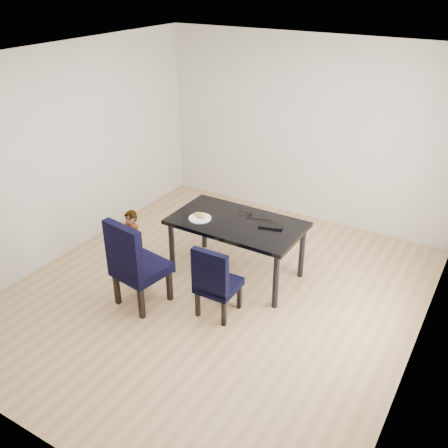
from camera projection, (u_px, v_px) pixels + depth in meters
The scene contains 14 objects.
floor at pixel (215, 294), 5.98m from camera, with size 4.50×5.00×0.01m, color tan.
ceiling at pixel (213, 59), 4.72m from camera, with size 4.50×5.00×0.01m, color white.
wall_back at pixel (305, 131), 7.25m from camera, with size 4.50×0.01×2.70m, color silver.
wall_front at pixel (23, 316), 3.45m from camera, with size 4.50×0.01×2.70m, color white.
wall_left at pixel (65, 154), 6.38m from camera, with size 0.01×5.00×2.70m, color silver.
wall_right at pixel (435, 244), 4.32m from camera, with size 0.01×5.00×2.70m, color white.
dining_table at pixel (236, 248), 6.18m from camera, with size 1.60×0.90×0.75m, color black.
chair_left at pixel (141, 262), 5.59m from camera, with size 0.52×0.54×1.09m, color black.
chair_right at pixel (219, 279), 5.46m from camera, with size 0.42×0.44×0.88m, color black.
child at pixel (132, 243), 6.17m from camera, with size 0.32×0.21×0.87m, color orange.
plate at pixel (200, 218), 6.07m from camera, with size 0.28×0.28×0.02m, color white.
sandwich at pixel (200, 215), 6.06m from camera, with size 0.16×0.08×0.06m, color #B37B40.
laptop at pixel (271, 225), 5.91m from camera, with size 0.29×0.19×0.02m, color black.
cable_tangle at pixel (245, 216), 6.13m from camera, with size 0.16×0.16×0.01m, color black.
Camera 1 is at (2.61, -4.15, 3.52)m, focal length 40.00 mm.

